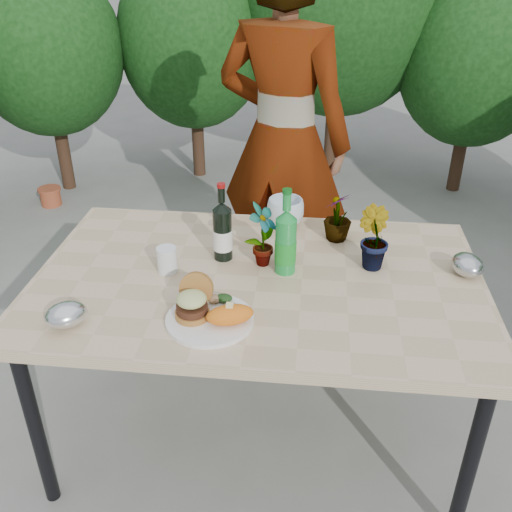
# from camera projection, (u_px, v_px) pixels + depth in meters

# --- Properties ---
(ground) EXTENTS (80.00, 80.00, 0.00)m
(ground) POSITION_uv_depth(u_px,v_px,m) (258.00, 427.00, 2.41)
(ground) COLOR slate
(ground) RESTS_ON ground
(patio_table) EXTENTS (1.60, 1.00, 0.75)m
(patio_table) POSITION_uv_depth(u_px,v_px,m) (258.00, 290.00, 2.07)
(patio_table) COLOR #CEB389
(patio_table) RESTS_ON ground
(shrub_hedge) EXTENTS (6.92, 5.16, 2.22)m
(shrub_hedge) POSITION_uv_depth(u_px,v_px,m) (347.00, 68.00, 3.21)
(shrub_hedge) COLOR #382316
(shrub_hedge) RESTS_ON ground
(dinner_plate) EXTENTS (0.28, 0.28, 0.01)m
(dinner_plate) POSITION_uv_depth(u_px,v_px,m) (210.00, 320.00, 1.80)
(dinner_plate) COLOR white
(dinner_plate) RESTS_ON patio_table
(burger_stack) EXTENTS (0.11, 0.16, 0.11)m
(burger_stack) POSITION_uv_depth(u_px,v_px,m) (193.00, 301.00, 1.80)
(burger_stack) COLOR #B7722D
(burger_stack) RESTS_ON dinner_plate
(sweet_potato) EXTENTS (0.17, 0.12, 0.06)m
(sweet_potato) POSITION_uv_depth(u_px,v_px,m) (230.00, 315.00, 1.76)
(sweet_potato) COLOR orange
(sweet_potato) RESTS_ON dinner_plate
(grilled_veg) EXTENTS (0.08, 0.05, 0.03)m
(grilled_veg) POSITION_uv_depth(u_px,v_px,m) (220.00, 298.00, 1.87)
(grilled_veg) COLOR olive
(grilled_veg) RESTS_ON dinner_plate
(wine_bottle) EXTENTS (0.07, 0.07, 0.30)m
(wine_bottle) POSITION_uv_depth(u_px,v_px,m) (223.00, 232.00, 2.10)
(wine_bottle) COLOR black
(wine_bottle) RESTS_ON patio_table
(sparkling_water) EXTENTS (0.08, 0.08, 0.32)m
(sparkling_water) POSITION_uv_depth(u_px,v_px,m) (286.00, 243.00, 2.01)
(sparkling_water) COLOR #198A35
(sparkling_water) RESTS_ON patio_table
(plastic_cup) EXTENTS (0.07, 0.07, 0.09)m
(plastic_cup) POSITION_uv_depth(u_px,v_px,m) (167.00, 260.00, 2.05)
(plastic_cup) COLOR white
(plastic_cup) RESTS_ON patio_table
(seedling_left) EXTENTS (0.14, 0.15, 0.24)m
(seedling_left) POSITION_uv_depth(u_px,v_px,m) (263.00, 235.00, 2.05)
(seedling_left) COLOR #27541D
(seedling_left) RESTS_ON patio_table
(seedling_mid) EXTENTS (0.16, 0.16, 0.23)m
(seedling_mid) POSITION_uv_depth(u_px,v_px,m) (373.00, 238.00, 2.05)
(seedling_mid) COLOR #295F20
(seedling_mid) RESTS_ON patio_table
(seedling_right) EXTENTS (0.15, 0.15, 0.20)m
(seedling_right) POSITION_uv_depth(u_px,v_px,m) (338.00, 217.00, 2.24)
(seedling_right) COLOR #23561D
(seedling_right) RESTS_ON patio_table
(blue_bowl) EXTENTS (0.18, 0.18, 0.12)m
(blue_bowl) POSITION_uv_depth(u_px,v_px,m) (285.00, 213.00, 2.36)
(blue_bowl) COLOR silver
(blue_bowl) RESTS_ON patio_table
(foil_packet_left) EXTENTS (0.17, 0.17, 0.08)m
(foil_packet_left) POSITION_uv_depth(u_px,v_px,m) (66.00, 315.00, 1.77)
(foil_packet_left) COLOR silver
(foil_packet_left) RESTS_ON patio_table
(foil_packet_right) EXTENTS (0.14, 0.16, 0.08)m
(foil_packet_right) POSITION_uv_depth(u_px,v_px,m) (467.00, 265.00, 2.03)
(foil_packet_right) COLOR #B0B3B7
(foil_packet_right) RESTS_ON patio_table
(person) EXTENTS (0.78, 0.63, 1.86)m
(person) POSITION_uv_depth(u_px,v_px,m) (283.00, 141.00, 2.78)
(person) COLOR #8F5A47
(person) RESTS_ON ground
(terracotta_pot) EXTENTS (0.17, 0.17, 0.14)m
(terracotta_pot) POSITION_uv_depth(u_px,v_px,m) (50.00, 196.00, 4.32)
(terracotta_pot) COLOR #A5492A
(terracotta_pot) RESTS_ON ground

